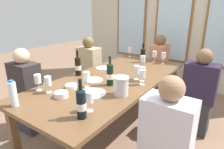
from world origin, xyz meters
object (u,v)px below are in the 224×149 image
object	(u,v)px
wine_glass_1	(143,59)
wine_glass_3	(155,55)
tasting_bowl_1	(72,86)
white_plate_1	(104,68)
white_plate_2	(94,80)
tasting_bowl_0	(61,95)
seated_person_2	(89,70)
wine_glass_10	(48,81)
seated_person_4	(159,66)
wine_bottle_1	(143,55)
wine_glass_4	(142,72)
wine_bottle_3	(81,103)
wine_glass_2	(136,70)
wine_glass_0	(163,56)
wine_glass_7	(130,50)
seated_person_0	(27,94)
metal_pitcher	(121,86)
wine_bottle_2	(110,74)
seated_person_1	(165,146)
dining_table	(113,83)
wine_bottle_0	(78,66)
white_plate_0	(92,93)
water_bottle	(13,94)
wine_glass_9	(38,80)
wine_glass_8	(89,98)
wine_glass_6	(87,77)
wine_glass_5	(143,75)

from	to	relation	value
wine_glass_1	wine_glass_3	xyz separation A→B (m)	(0.01, 0.40, -0.00)
tasting_bowl_1	wine_glass_1	distance (m)	1.18
white_plate_1	white_plate_2	bearing A→B (deg)	-66.31
tasting_bowl_0	seated_person_2	bearing A→B (deg)	121.51
wine_glass_10	seated_person_4	world-z (taller)	seated_person_4
white_plate_2	wine_bottle_1	size ratio (longest dim) A/B	0.69
white_plate_2	wine_glass_4	xyz separation A→B (m)	(0.48, 0.31, 0.11)
wine_bottle_3	wine_glass_1	bearing A→B (deg)	98.51
tasting_bowl_1	wine_glass_2	xyz separation A→B (m)	(0.44, 0.64, 0.10)
wine_bottle_1	wine_glass_1	size ratio (longest dim) A/B	1.76
white_plate_1	wine_bottle_3	size ratio (longest dim) A/B	0.68
wine_glass_0	wine_glass_7	distance (m)	0.66
seated_person_0	metal_pitcher	bearing A→B (deg)	11.47
wine_bottle_2	wine_glass_10	distance (m)	0.65
wine_glass_7	wine_bottle_3	bearing A→B (deg)	-70.24
wine_bottle_3	seated_person_1	distance (m)	0.74
seated_person_1	wine_bottle_1	bearing A→B (deg)	122.67
dining_table	wine_bottle_0	bearing A→B (deg)	-159.80
metal_pitcher	tasting_bowl_1	world-z (taller)	metal_pitcher
white_plate_2	tasting_bowl_1	xyz separation A→B (m)	(-0.04, -0.32, 0.02)
white_plate_0	wine_bottle_2	world-z (taller)	wine_bottle_2
tasting_bowl_1	seated_person_2	size ratio (longest dim) A/B	0.12
wine_bottle_2	wine_glass_1	size ratio (longest dim) A/B	1.90
wine_glass_1	wine_glass_4	size ratio (longest dim) A/B	1.00
white_plate_0	seated_person_1	distance (m)	0.84
dining_table	tasting_bowl_0	size ratio (longest dim) A/B	17.59
wine_glass_3	wine_glass_7	size ratio (longest dim) A/B	1.00
wine_bottle_0	seated_person_2	distance (m)	0.94
water_bottle	wine_glass_4	distance (m)	1.35
wine_glass_1	wine_glass_10	bearing A→B (deg)	-105.67
white_plate_0	wine_glass_9	xyz separation A→B (m)	(-0.52, -0.25, 0.11)
wine_glass_7	wine_glass_8	distance (m)	2.00
wine_glass_1	wine_glass_6	world-z (taller)	same
dining_table	wine_glass_4	world-z (taller)	wine_glass_4
wine_bottle_3	metal_pitcher	bearing A→B (deg)	87.28
white_plate_0	wine_glass_8	xyz separation A→B (m)	(0.21, -0.28, 0.12)
wine_glass_0	wine_glass_10	xyz separation A→B (m)	(-0.54, -1.73, 0.00)
wine_glass_7	wine_glass_8	bearing A→B (deg)	-69.66
wine_glass_4	wine_glass_5	distance (m)	0.12
wine_bottle_2	seated_person_0	distance (m)	1.14
wine_glass_6	wine_glass_0	bearing A→B (deg)	77.00
tasting_bowl_1	seated_person_1	xyz separation A→B (m)	(1.08, -0.06, -0.23)
wine_glass_3	wine_glass_6	xyz separation A→B (m)	(-0.17, -1.42, 0.00)
water_bottle	seated_person_0	world-z (taller)	seated_person_0
wine_bottle_0	wine_glass_4	distance (m)	0.82
tasting_bowl_0	wine_bottle_2	bearing A→B (deg)	68.63
wine_bottle_0	wine_glass_8	distance (m)	0.96
wine_glass_1	wine_glass_7	distance (m)	0.68
tasting_bowl_0	seated_person_0	bearing A→B (deg)	171.97
white_plate_0	water_bottle	xyz separation A→B (m)	(-0.39, -0.58, 0.11)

